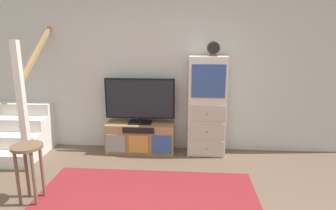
{
  "coord_description": "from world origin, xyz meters",
  "views": [
    {
      "loc": [
        0.48,
        -2.26,
        1.88
      ],
      "look_at": [
        0.16,
        1.98,
        0.84
      ],
      "focal_mm": 31.54,
      "sensor_mm": 36.0,
      "label": 1
    }
  ],
  "objects_px": {
    "television": "(140,100)",
    "bar_stool_near": "(28,160)",
    "desk_clock": "(213,49)",
    "side_cabinet": "(207,107)",
    "media_console": "(140,138)"
  },
  "relations": [
    {
      "from": "television",
      "to": "side_cabinet",
      "type": "relative_size",
      "value": 0.71
    },
    {
      "from": "side_cabinet",
      "to": "bar_stool_near",
      "type": "distance_m",
      "value": 2.58
    },
    {
      "from": "side_cabinet",
      "to": "desk_clock",
      "type": "bearing_deg",
      "value": -12.77
    },
    {
      "from": "desk_clock",
      "to": "bar_stool_near",
      "type": "bearing_deg",
      "value": -144.23
    },
    {
      "from": "television",
      "to": "desk_clock",
      "type": "bearing_deg",
      "value": -1.47
    },
    {
      "from": "desk_clock",
      "to": "bar_stool_near",
      "type": "xyz_separation_m",
      "value": [
        -2.12,
        -1.53,
        -1.15
      ]
    },
    {
      "from": "side_cabinet",
      "to": "bar_stool_near",
      "type": "xyz_separation_m",
      "value": [
        -2.05,
        -1.54,
        -0.26
      ]
    },
    {
      "from": "television",
      "to": "bar_stool_near",
      "type": "xyz_separation_m",
      "value": [
        -1.0,
        -1.56,
        -0.35
      ]
    },
    {
      "from": "bar_stool_near",
      "to": "television",
      "type": "bearing_deg",
      "value": 57.24
    },
    {
      "from": "television",
      "to": "bar_stool_near",
      "type": "bearing_deg",
      "value": -122.76
    },
    {
      "from": "television",
      "to": "desk_clock",
      "type": "xyz_separation_m",
      "value": [
        1.12,
        -0.03,
        0.79
      ]
    },
    {
      "from": "media_console",
      "to": "bar_stool_near",
      "type": "distance_m",
      "value": 1.85
    },
    {
      "from": "television",
      "to": "side_cabinet",
      "type": "bearing_deg",
      "value": -0.74
    },
    {
      "from": "television",
      "to": "desk_clock",
      "type": "relative_size",
      "value": 5.05
    },
    {
      "from": "side_cabinet",
      "to": "media_console",
      "type": "bearing_deg",
      "value": -179.45
    }
  ]
}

